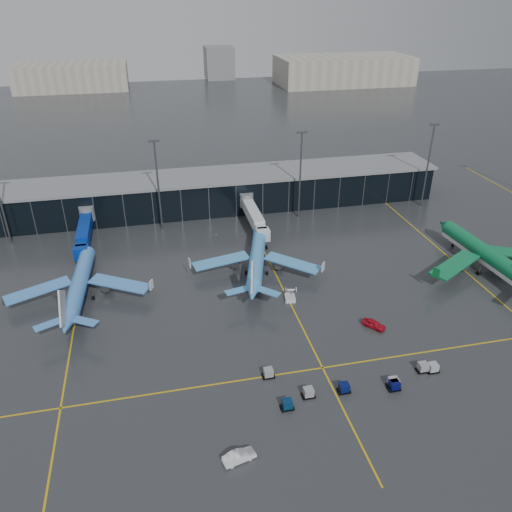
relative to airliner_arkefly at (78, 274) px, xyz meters
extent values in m
plane|color=#282B2D|center=(34.26, -19.04, -5.69)|extent=(600.00, 600.00, 0.00)
cube|color=black|center=(34.26, 42.96, -0.69)|extent=(140.00, 16.00, 10.00)
cube|color=slate|center=(34.26, 42.96, 4.61)|extent=(142.00, 17.00, 0.80)
cylinder|color=#595B60|center=(-0.74, 34.46, -0.49)|extent=(4.00, 4.00, 4.00)
cube|color=navy|center=(-0.74, 20.96, -1.29)|extent=(3.00, 24.00, 3.00)
cylinder|color=#595B60|center=(-0.74, 13.46, -4.39)|extent=(1.00, 1.00, 2.60)
cylinder|color=#595B60|center=(44.26, 34.46, -0.49)|extent=(4.00, 4.00, 4.00)
cube|color=silver|center=(44.26, 20.96, -1.29)|extent=(3.00, 24.00, 3.00)
cylinder|color=#595B60|center=(44.26, 13.46, -4.39)|extent=(1.00, 1.00, 2.60)
cylinder|color=#595B60|center=(-20.74, 30.96, 6.81)|extent=(0.50, 0.50, 25.00)
cylinder|color=#595B60|center=(19.26, 30.96, 6.81)|extent=(0.50, 0.50, 25.00)
cube|color=#595B60|center=(19.26, 30.96, 19.51)|extent=(3.00, 0.40, 0.60)
cylinder|color=#595B60|center=(59.26, 30.96, 6.81)|extent=(0.50, 0.50, 25.00)
cube|color=#595B60|center=(59.26, 30.96, 19.51)|extent=(3.00, 0.40, 0.60)
cylinder|color=#595B60|center=(99.26, 30.96, 6.81)|extent=(0.50, 0.50, 25.00)
cube|color=#595B60|center=(99.26, 30.96, 19.51)|extent=(3.00, 0.40, 0.60)
cube|color=#B2AD99|center=(154.26, 240.96, 3.31)|extent=(90.00, 42.00, 18.00)
cube|color=#B2AD99|center=(-25.74, 260.96, 2.31)|extent=(70.00, 38.00, 16.00)
cube|color=#B2AD99|center=(74.26, 280.96, 5.31)|extent=(20.00, 20.00, 22.00)
cube|color=gold|center=(-0.74, 0.96, -5.68)|extent=(0.30, 120.00, 0.02)
cube|color=gold|center=(44.26, 0.96, -5.68)|extent=(0.30, 120.00, 0.02)
cube|color=gold|center=(89.26, 0.96, -5.68)|extent=(0.30, 120.00, 0.02)
cube|color=gold|center=(44.26, -34.04, -5.68)|extent=(220.00, 0.30, 0.02)
cube|color=black|center=(54.51, -41.14, -5.51)|extent=(2.20, 1.50, 0.36)
cube|color=#96999E|center=(54.51, -41.14, -4.74)|extent=(1.60, 1.50, 1.50)
cube|color=black|center=(54.33, -41.78, -5.51)|extent=(2.20, 1.50, 0.36)
cube|color=#05073F|center=(54.33, -41.78, -4.74)|extent=(1.60, 1.50, 1.50)
cube|color=black|center=(63.08, -39.13, -5.51)|extent=(2.20, 1.50, 0.36)
cube|color=#989AA0|center=(63.08, -39.13, -4.74)|extent=(1.60, 1.50, 1.50)
cube|color=black|center=(61.39, -38.68, -5.51)|extent=(2.20, 1.50, 0.36)
cube|color=gray|center=(61.39, -38.68, -4.74)|extent=(1.60, 1.50, 1.50)
cube|color=black|center=(35.37, -42.09, -5.51)|extent=(2.20, 1.50, 0.36)
cube|color=#052143|center=(35.37, -42.09, -4.74)|extent=(1.60, 1.50, 1.50)
cube|color=black|center=(39.56, -40.25, -5.51)|extent=(2.20, 1.50, 0.36)
cube|color=gray|center=(39.56, -40.25, -4.74)|extent=(1.60, 1.50, 1.50)
cube|color=black|center=(34.16, -34.14, -5.51)|extent=(2.20, 1.50, 0.36)
cube|color=gray|center=(34.16, -34.14, -4.74)|extent=(1.60, 1.50, 1.50)
cube|color=black|center=(45.78, -40.49, -5.51)|extent=(2.20, 1.50, 0.36)
cube|color=#050D44|center=(45.78, -40.49, -4.74)|extent=(1.60, 1.50, 1.50)
cube|color=silver|center=(44.62, -11.29, -5.29)|extent=(2.71, 3.53, 0.80)
cube|color=silver|center=(44.62, -11.29, -3.39)|extent=(2.05, 3.06, 2.29)
imported|color=#B80E1E|center=(58.29, -24.75, -4.89)|extent=(4.41, 4.89, 1.61)
imported|color=white|center=(25.86, -50.32, -4.88)|extent=(5.19, 2.90, 1.62)
camera|label=1|loc=(17.58, -99.02, 55.07)|focal=35.00mm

